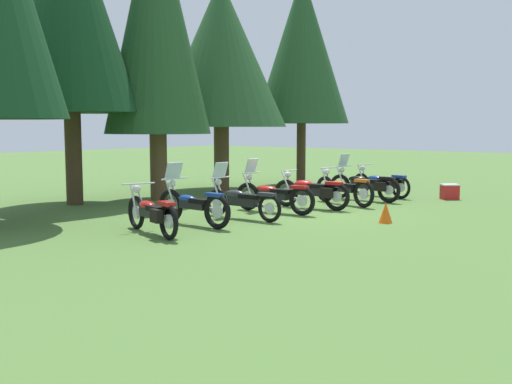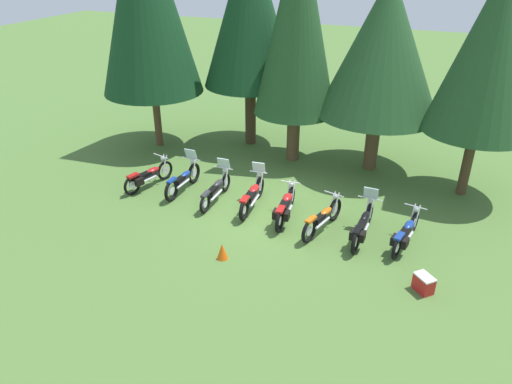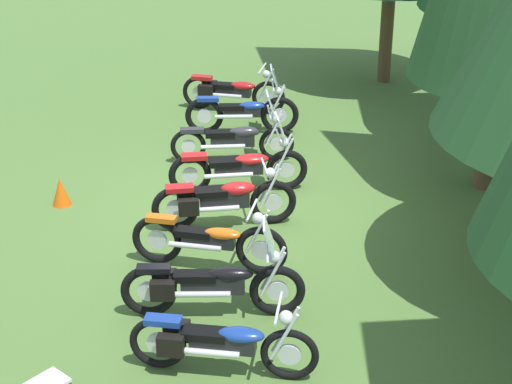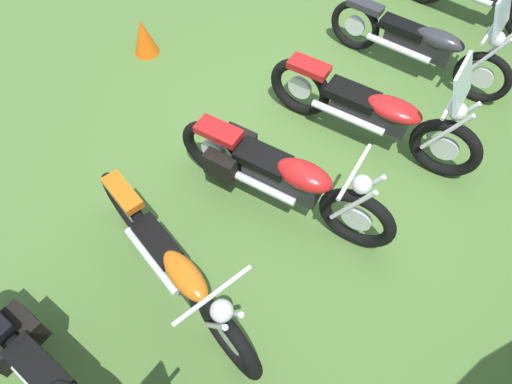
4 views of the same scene
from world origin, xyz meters
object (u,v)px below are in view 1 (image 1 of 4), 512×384
object	(u,v)px
motorcycle_2	(241,200)
traffic_cone	(386,213)
motorcycle_5	(344,189)
motorcycle_6	(365,185)
motorcycle_0	(153,213)
motorcycle_4	(312,191)
pine_tree_3	(221,54)
pine_tree_1	(69,3)
pine_tree_4	(302,49)
motorcycle_3	(273,195)
motorcycle_1	(192,205)
picnic_cooler	(450,192)
motorcycle_7	(382,183)
pine_tree_2	(156,15)

from	to	relation	value
motorcycle_2	traffic_cone	bearing A→B (deg)	-151.84
motorcycle_5	motorcycle_6	bearing A→B (deg)	-74.53
motorcycle_0	motorcycle_4	xyz separation A→B (m)	(5.33, -0.33, 0.02)
motorcycle_4	pine_tree_3	size ratio (longest dim) A/B	0.32
pine_tree_1	pine_tree_4	xyz separation A→B (m)	(8.76, -1.70, -0.50)
pine_tree_4	pine_tree_1	bearing A→B (deg)	169.05
motorcycle_3	pine_tree_1	xyz separation A→B (m)	(-2.26, 5.38, 5.10)
motorcycle_0	motorcycle_1	distance (m)	1.35
pine_tree_4	traffic_cone	xyz separation A→B (m)	(-6.19, -6.70, -4.84)
motorcycle_0	picnic_cooler	world-z (taller)	motorcycle_0
motorcycle_7	pine_tree_2	size ratio (longest dim) A/B	0.25
traffic_cone	motorcycle_4	bearing A→B (deg)	70.32
motorcycle_3	pine_tree_4	xyz separation A→B (m)	(6.50, 3.68, 4.61)
motorcycle_0	motorcycle_5	world-z (taller)	motorcycle_5
motorcycle_5	picnic_cooler	size ratio (longest dim) A/B	3.78
pine_tree_3	picnic_cooler	bearing A→B (deg)	-69.96
motorcycle_0	pine_tree_3	xyz separation A→B (m)	(7.16, 4.64, 4.20)
motorcycle_5	pine_tree_4	size ratio (longest dim) A/B	0.29
motorcycle_3	pine_tree_3	bearing A→B (deg)	-37.62
pine_tree_4	picnic_cooler	size ratio (longest dim) A/B	13.11
motorcycle_4	motorcycle_6	distance (m)	2.50
pine_tree_1	traffic_cone	xyz separation A→B (m)	(2.57, -8.40, -5.33)
motorcycle_1	motorcycle_4	bearing A→B (deg)	-95.42
motorcycle_7	pine_tree_4	xyz separation A→B (m)	(1.50, 4.16, 4.64)
motorcycle_1	motorcycle_4	xyz separation A→B (m)	(3.99, -0.53, 0.01)
motorcycle_7	traffic_cone	distance (m)	5.34
picnic_cooler	traffic_cone	bearing A→B (deg)	-173.54
motorcycle_1	motorcycle_6	world-z (taller)	motorcycle_1
motorcycle_1	pine_tree_3	distance (m)	8.44
motorcycle_6	pine_tree_4	world-z (taller)	pine_tree_4
motorcycle_6	pine_tree_1	bearing A→B (deg)	48.47
motorcycle_3	pine_tree_4	distance (m)	8.78
motorcycle_7	pine_tree_3	world-z (taller)	pine_tree_3
motorcycle_4	motorcycle_2	bearing A→B (deg)	78.58
picnic_cooler	motorcycle_6	bearing A→B (deg)	135.78
picnic_cooler	motorcycle_2	bearing A→B (deg)	161.23
traffic_cone	pine_tree_1	bearing A→B (deg)	107.02
pine_tree_2	picnic_cooler	xyz separation A→B (m)	(5.67, -6.78, -5.22)
pine_tree_1	motorcycle_5	bearing A→B (deg)	-51.00
motorcycle_5	traffic_cone	bearing A→B (deg)	153.06
motorcycle_3	pine_tree_2	world-z (taller)	pine_tree_2
motorcycle_1	pine_tree_1	distance (m)	7.29
pine_tree_2	pine_tree_3	size ratio (longest dim) A/B	1.25
motorcycle_4	pine_tree_3	bearing A→B (deg)	-25.08
motorcycle_2	traffic_cone	distance (m)	3.40
motorcycle_3	pine_tree_2	size ratio (longest dim) A/B	0.27
motorcycle_5	traffic_cone	size ratio (longest dim) A/B	4.72
motorcycle_3	motorcycle_6	world-z (taller)	motorcycle_6
motorcycle_6	pine_tree_3	size ratio (longest dim) A/B	0.34
motorcycle_0	motorcycle_4	bearing A→B (deg)	-77.62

